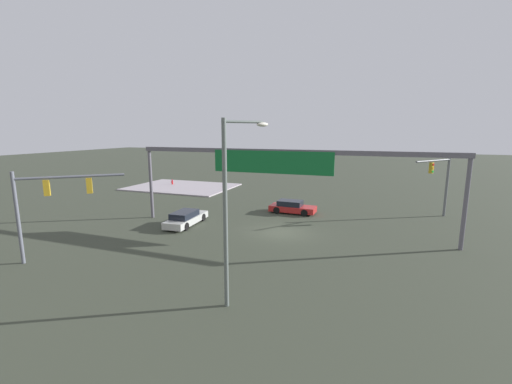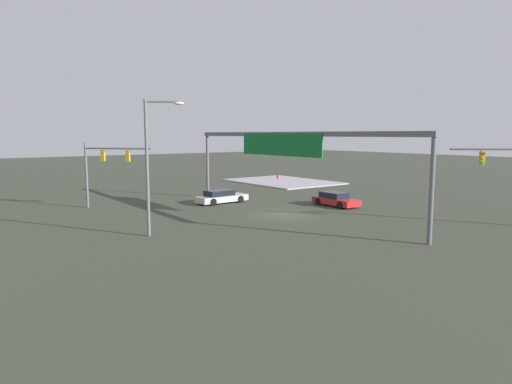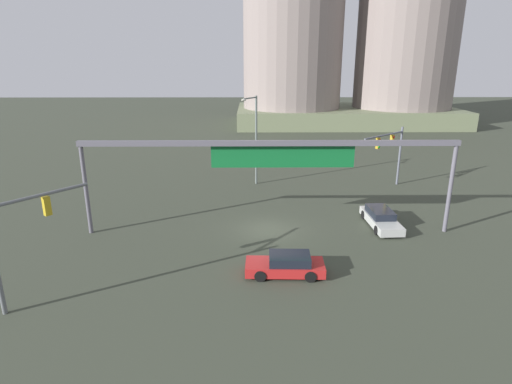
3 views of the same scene
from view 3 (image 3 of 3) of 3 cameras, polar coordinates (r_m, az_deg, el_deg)
The scene contains 7 objects.
ground_plane at distance 29.88m, azimuth 1.68°, elevation -5.16°, with size 216.57×216.57×0.00m, color #383E30.
traffic_signal_near_corner at distance 40.59m, azimuth 17.82°, elevation 5.88°, with size 4.64×4.08×5.54m.
traffic_signal_opposite_side at distance 22.71m, azimuth -29.76°, elevation -4.65°, with size 3.25×3.96×5.91m.
streetlamp_curved_arm at distance 39.54m, azimuth -0.17°, elevation 7.77°, with size 1.50×2.09×8.35m.
overhead_sign_gantry at distance 27.96m, azimuth 2.26°, elevation 5.07°, with size 25.05×0.43×6.45m.
sedan_car_approaching at distance 23.88m, azimuth 4.09°, elevation -9.80°, with size 4.43×1.96×1.21m.
sedan_car_waiting_far at distance 31.73m, azimuth 16.50°, elevation -3.41°, with size 1.97×4.94×1.21m.
Camera 3 is at (-1.15, -27.55, 11.52)m, focal length 29.61 mm.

